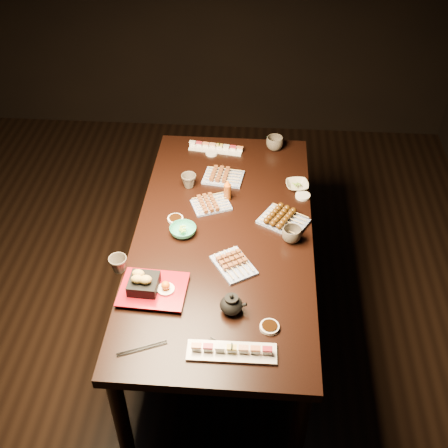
{
  "coord_description": "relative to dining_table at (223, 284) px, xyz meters",
  "views": [
    {
      "loc": [
        0.42,
        -1.9,
        2.65
      ],
      "look_at": [
        0.27,
        0.27,
        0.77
      ],
      "focal_mm": 45.0,
      "sensor_mm": 36.0,
      "label": 1
    }
  ],
  "objects": [
    {
      "name": "ground",
      "position": [
        -0.27,
        -0.22,
        -0.38
      ],
      "size": [
        5.0,
        5.0,
        0.0
      ],
      "primitive_type": "plane",
      "color": "black",
      "rests_on": "ground"
    },
    {
      "name": "dining_table",
      "position": [
        0.0,
        0.0,
        0.0
      ],
      "size": [
        1.28,
        1.96,
        0.75
      ],
      "primitive_type": "cube",
      "rotation": [
        0.0,
        0.0,
        -0.23
      ],
      "color": "black",
      "rests_on": "ground"
    },
    {
      "name": "sushi_platter_near",
      "position": [
        0.09,
        -0.73,
        0.4
      ],
      "size": [
        0.37,
        0.11,
        0.04
      ],
      "primitive_type": null,
      "rotation": [
        0.0,
        0.0,
        0.01
      ],
      "color": "white",
      "rests_on": "dining_table"
    },
    {
      "name": "sushi_platter_far",
      "position": [
        -0.1,
        0.77,
        0.39
      ],
      "size": [
        0.33,
        0.14,
        0.04
      ],
      "primitive_type": null,
      "rotation": [
        0.0,
        0.0,
        3.0
      ],
      "color": "white",
      "rests_on": "dining_table"
    },
    {
      "name": "yakitori_plate_center",
      "position": [
        -0.08,
        0.22,
        0.4
      ],
      "size": [
        0.24,
        0.21,
        0.05
      ],
      "primitive_type": null,
      "rotation": [
        0.0,
        0.0,
        0.4
      ],
      "color": "#828EB6",
      "rests_on": "dining_table"
    },
    {
      "name": "yakitori_plate_right",
      "position": [
        0.07,
        -0.23,
        0.4
      ],
      "size": [
        0.24,
        0.26,
        0.05
      ],
      "primitive_type": null,
      "rotation": [
        0.0,
        0.0,
        -1.0
      ],
      "color": "#828EB6",
      "rests_on": "dining_table"
    },
    {
      "name": "yakitori_plate_left",
      "position": [
        -0.03,
        0.47,
        0.4
      ],
      "size": [
        0.24,
        0.19,
        0.06
      ],
      "primitive_type": null,
      "rotation": [
        0.0,
        0.0,
        -0.13
      ],
      "color": "#828EB6",
      "rests_on": "dining_table"
    },
    {
      "name": "tsukune_plate",
      "position": [
        0.3,
        0.11,
        0.4
      ],
      "size": [
        0.29,
        0.26,
        0.06
      ],
      "primitive_type": null,
      "rotation": [
        0.0,
        0.0,
        -0.52
      ],
      "color": "#828EB6",
      "rests_on": "dining_table"
    },
    {
      "name": "edamame_bowl_green",
      "position": [
        -0.2,
        -0.02,
        0.4
      ],
      "size": [
        0.16,
        0.16,
        0.04
      ],
      "primitive_type": "imported",
      "rotation": [
        0.0,
        0.0,
        -0.23
      ],
      "color": "#339E79",
      "rests_on": "dining_table"
    },
    {
      "name": "edamame_bowl_cream",
      "position": [
        0.38,
        0.41,
        0.39
      ],
      "size": [
        0.14,
        0.14,
        0.03
      ],
      "primitive_type": "imported",
      "rotation": [
        0.0,
        0.0,
        0.14
      ],
      "color": "beige",
      "rests_on": "dining_table"
    },
    {
      "name": "tempura_tray",
      "position": [
        -0.29,
        -0.42,
        0.43
      ],
      "size": [
        0.31,
        0.25,
        0.11
      ],
      "primitive_type": null,
      "rotation": [
        0.0,
        0.0,
        -0.05
      ],
      "color": "black",
      "rests_on": "dining_table"
    },
    {
      "name": "teacup_near_left",
      "position": [
        -0.47,
        -0.3,
        0.42
      ],
      "size": [
        0.12,
        0.12,
        0.08
      ],
      "primitive_type": "imported",
      "rotation": [
        0.0,
        0.0,
        -0.57
      ],
      "color": "#4D443B",
      "rests_on": "dining_table"
    },
    {
      "name": "teacup_mid_right",
      "position": [
        0.34,
        -0.03,
        0.41
      ],
      "size": [
        0.14,
        0.14,
        0.08
      ],
      "primitive_type": "imported",
      "rotation": [
        0.0,
        0.0,
        -0.55
      ],
      "color": "#4D443B",
      "rests_on": "dining_table"
    },
    {
      "name": "teacup_far_left",
      "position": [
        -0.22,
        0.38,
        0.41
      ],
      "size": [
        0.11,
        0.11,
        0.08
      ],
      "primitive_type": "imported",
      "rotation": [
        0.0,
        0.0,
        -0.55
      ],
      "color": "#4D443B",
      "rests_on": "dining_table"
    },
    {
      "name": "teacup_far_right",
      "position": [
        0.25,
        0.8,
        0.42
      ],
      "size": [
        0.12,
        0.12,
        0.08
      ],
      "primitive_type": "imported",
      "rotation": [
        0.0,
        0.0,
        0.14
      ],
      "color": "#4D443B",
      "rests_on": "dining_table"
    },
    {
      "name": "teapot",
      "position": [
        0.07,
        -0.5,
        0.43
      ],
      "size": [
        0.13,
        0.13,
        0.1
      ],
      "primitive_type": null,
      "rotation": [
        0.0,
        0.0,
        -0.07
      ],
      "color": "black",
      "rests_on": "dining_table"
    },
    {
      "name": "condiment_bottle",
      "position": [
        0.0,
        0.28,
        0.44
      ],
      "size": [
        0.04,
        0.04,
        0.13
      ],
      "primitive_type": "cylinder",
      "rotation": [
        0.0,
        0.0,
        0.06
      ],
      "color": "brown",
      "rests_on": "dining_table"
    },
    {
      "name": "sauce_dish_west",
      "position": [
        -0.26,
        0.09,
        0.38
      ],
      "size": [
        0.1,
        0.1,
        0.01
      ],
      "primitive_type": "cylinder",
      "rotation": [
        0.0,
        0.0,
        -0.26
      ],
      "color": "white",
      "rests_on": "dining_table"
    },
    {
      "name": "sauce_dish_east",
      "position": [
        0.41,
        0.33,
        0.38
      ],
      "size": [
        0.11,
        0.11,
        0.01
      ],
      "primitive_type": "cylinder",
      "rotation": [
        0.0,
        0.0,
        -0.64
      ],
      "color": "white",
      "rests_on": "dining_table"
    },
    {
      "name": "sauce_dish_se",
      "position": [
        0.24,
        -0.59,
        0.38
      ],
      "size": [
        0.09,
        0.09,
        0.01
      ],
      "primitive_type": "cylinder",
      "rotation": [
        0.0,
        0.0,
        0.05
      ],
      "color": "white",
      "rests_on": "dining_table"
    },
    {
      "name": "sauce_dish_nw",
      "position": [
        -0.12,
        0.71,
        0.38
      ],
      "size": [
        0.1,
        0.1,
        0.01
      ],
      "primitive_type": "cylinder",
      "rotation": [
        0.0,
        0.0,
        -0.43
      ],
      "color": "white",
      "rests_on": "dining_table"
    },
    {
      "name": "chopsticks_near",
      "position": [
        -0.28,
        -0.73,
        0.38
      ],
      "size": [
        0.2,
        0.1,
        0.01
      ],
      "primitive_type": null,
      "rotation": [
        0.0,
        0.0,
        0.4
      ],
      "color": "black",
      "rests_on": "dining_table"
    },
    {
      "name": "chopsticks_se",
      "position": [
        0.09,
        -0.72,
        0.38
      ],
      "size": [
        0.2,
        0.12,
        0.01
      ],
      "primitive_type": null,
      "rotation": [
        0.0,
        0.0,
        -0.5
      ],
      "color": "black",
      "rests_on": "dining_table"
    }
  ]
}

